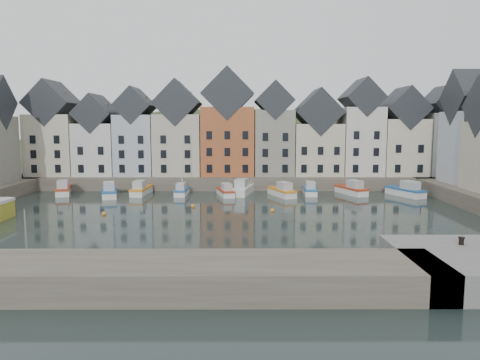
{
  "coord_description": "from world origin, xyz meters",
  "views": [
    {
      "loc": [
        1.86,
        -51.09,
        10.85
      ],
      "look_at": [
        2.05,
        6.0,
        3.77
      ],
      "focal_mm": 35.0,
      "sensor_mm": 36.0,
      "label": 1
    }
  ],
  "objects": [
    {
      "name": "mooring_bollard",
      "position": [
        18.07,
        -18.01,
        2.31
      ],
      "size": [
        0.48,
        0.48,
        0.56
      ],
      "color": "black",
      "rests_on": "near_quay"
    },
    {
      "name": "boat_d",
      "position": [
        -6.64,
        18.06,
        0.68
      ],
      "size": [
        1.84,
        5.5,
        10.44
      ],
      "rotation": [
        0.0,
        0.0,
        -0.03
      ],
      "color": "silver",
      "rests_on": "ground"
    },
    {
      "name": "boat_g",
      "position": [
        8.32,
        16.94,
        0.72
      ],
      "size": [
        4.06,
        6.57,
        2.42
      ],
      "rotation": [
        0.0,
        0.0,
        0.36
      ],
      "color": "silver",
      "rests_on": "ground"
    },
    {
      "name": "near_wall",
      "position": [
        -10.0,
        -22.0,
        1.0
      ],
      "size": [
        50.0,
        6.0,
        2.0
      ],
      "primitive_type": "cube",
      "color": "#4E453B",
      "rests_on": "ground"
    },
    {
      "name": "mooring_buoys",
      "position": [
        -4.0,
        5.33,
        0.15
      ],
      "size": [
        20.5,
        5.5,
        0.5
      ],
      "color": "orange",
      "rests_on": "ground"
    },
    {
      "name": "boat_b",
      "position": [
        -17.02,
        16.43,
        0.75
      ],
      "size": [
        3.69,
        6.87,
        2.52
      ],
      "rotation": [
        0.0,
        0.0,
        0.26
      ],
      "color": "silver",
      "rests_on": "ground"
    },
    {
      "name": "ground",
      "position": [
        0.0,
        0.0,
        0.0
      ],
      "size": [
        260.0,
        260.0,
        0.0
      ],
      "primitive_type": "plane",
      "color": "black",
      "rests_on": "ground"
    },
    {
      "name": "boat_j",
      "position": [
        26.61,
        16.94,
        0.77
      ],
      "size": [
        4.52,
        7.0,
        2.58
      ],
      "rotation": [
        0.0,
        0.0,
        0.4
      ],
      "color": "silver",
      "rests_on": "ground"
    },
    {
      "name": "boat_f",
      "position": [
        2.5,
        18.82,
        0.79
      ],
      "size": [
        3.68,
        7.26,
        2.67
      ],
      "rotation": [
        0.0,
        0.0,
        -0.23
      ],
      "color": "silver",
      "rests_on": "ground"
    },
    {
      "name": "boat_h",
      "position": [
        12.62,
        18.57,
        0.67
      ],
      "size": [
        2.16,
        5.96,
        2.25
      ],
      "rotation": [
        0.0,
        0.0,
        -0.06
      ],
      "color": "silver",
      "rests_on": "ground"
    },
    {
      "name": "boat_i",
      "position": [
        18.97,
        18.6,
        0.74
      ],
      "size": [
        4.08,
        6.75,
        2.48
      ],
      "rotation": [
        0.0,
        0.0,
        0.35
      ],
      "color": "silver",
      "rests_on": "ground"
    },
    {
      "name": "boat_e",
      "position": [
        -0.04,
        17.29,
        0.64
      ],
      "size": [
        3.01,
        5.88,
        2.16
      ],
      "rotation": [
        0.0,
        0.0,
        0.23
      ],
      "color": "silver",
      "rests_on": "ground"
    },
    {
      "name": "far_terrace",
      "position": [
        3.21,
        28.0,
        8.88
      ],
      "size": [
        72.37,
        8.16,
        17.78
      ],
      "color": "beige",
      "rests_on": "far_quay"
    },
    {
      "name": "far_quay",
      "position": [
        0.0,
        30.0,
        1.0
      ],
      "size": [
        90.0,
        16.0,
        2.0
      ],
      "primitive_type": "cube",
      "color": "#4E453B",
      "rests_on": "ground"
    },
    {
      "name": "boat_c",
      "position": [
        -12.78,
        18.42,
        0.73
      ],
      "size": [
        2.42,
        6.5,
        2.45
      ],
      "rotation": [
        0.0,
        0.0,
        -0.07
      ],
      "color": "silver",
      "rests_on": "ground"
    },
    {
      "name": "hillside",
      "position": [
        0.02,
        56.0,
        -17.96
      ],
      "size": [
        153.6,
        70.4,
        64.0
      ],
      "color": "#27381C",
      "rests_on": "ground"
    },
    {
      "name": "boat_a",
      "position": [
        -24.61,
        18.71,
        0.73
      ],
      "size": [
        3.8,
        6.71,
        2.46
      ],
      "rotation": [
        0.0,
        0.0,
        0.3
      ],
      "color": "silver",
      "rests_on": "ground"
    }
  ]
}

